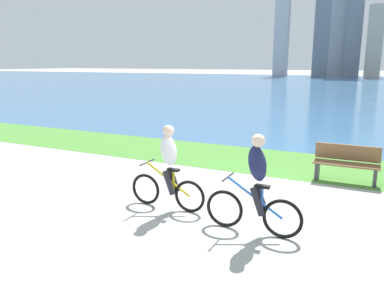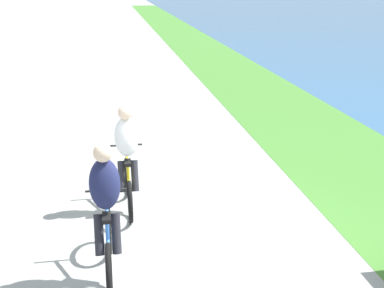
# 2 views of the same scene
# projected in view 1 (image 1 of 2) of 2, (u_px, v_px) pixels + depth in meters

# --- Properties ---
(ground_plane) EXTENTS (300.00, 300.00, 0.00)m
(ground_plane) POSITION_uv_depth(u_px,v_px,m) (243.00, 206.00, 7.55)
(ground_plane) COLOR #9E9E99
(grass_strip_bayside) EXTENTS (120.00, 3.02, 0.01)m
(grass_strip_bayside) POSITION_uv_depth(u_px,v_px,m) (283.00, 163.00, 10.81)
(grass_strip_bayside) COLOR #478433
(grass_strip_bayside) RESTS_ON ground
(bay_water_surface) EXTENTS (300.00, 80.61, 0.00)m
(bay_water_surface) POSITION_uv_depth(u_px,v_px,m) (356.00, 86.00, 47.60)
(bay_water_surface) COLOR #386693
(bay_water_surface) RESTS_ON ground
(cyclist_lead) EXTENTS (1.64, 0.52, 1.68)m
(cyclist_lead) POSITION_uv_depth(u_px,v_px,m) (168.00, 168.00, 7.28)
(cyclist_lead) COLOR black
(cyclist_lead) RESTS_ON ground
(cyclist_trailing) EXTENTS (1.68, 0.52, 1.71)m
(cyclist_trailing) POSITION_uv_depth(u_px,v_px,m) (256.00, 185.00, 6.21)
(cyclist_trailing) COLOR black
(cyclist_trailing) RESTS_ON ground
(bench_near_path) EXTENTS (1.50, 0.47, 0.90)m
(bench_near_path) POSITION_uv_depth(u_px,v_px,m) (346.00, 164.00, 9.04)
(bench_near_path) COLOR brown
(bench_near_path) RESTS_ON ground
(city_skyline_far_shore) EXTENTS (39.28, 9.21, 26.18)m
(city_skyline_far_shore) POSITION_uv_depth(u_px,v_px,m) (370.00, 26.00, 75.08)
(city_skyline_far_shore) COLOR #B7B7BC
(city_skyline_far_shore) RESTS_ON ground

